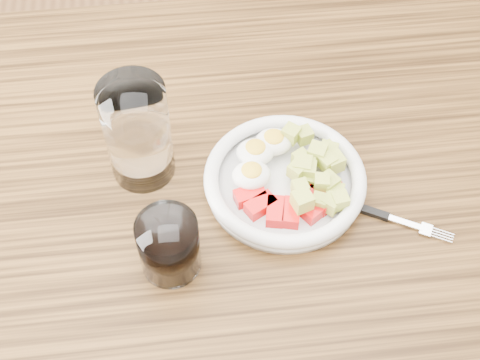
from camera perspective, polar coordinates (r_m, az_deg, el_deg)
name	(u,v)px	position (r m, az deg, el deg)	size (l,w,h in m)	color
dining_table	(247,234)	(1.04, 0.61, -4.64)	(1.50, 0.90, 0.77)	brown
bowl	(286,178)	(0.95, 3.91, 0.18)	(0.23, 0.23, 0.06)	white
fork	(376,213)	(0.96, 11.54, -2.81)	(0.16, 0.10, 0.01)	black
water_glass	(138,132)	(0.94, -8.74, 4.04)	(0.09, 0.09, 0.17)	white
coffee_glass	(169,246)	(0.87, -6.09, -5.60)	(0.08, 0.08, 0.09)	white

